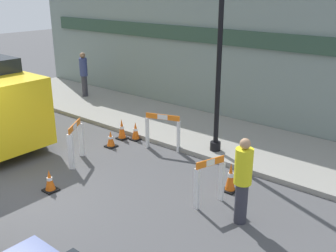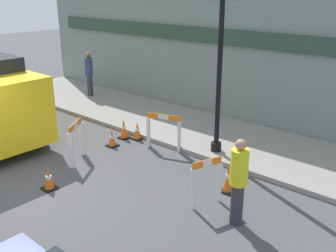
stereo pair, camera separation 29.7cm
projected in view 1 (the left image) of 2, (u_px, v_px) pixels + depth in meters
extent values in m
plane|color=#4C4C4F|center=(6.00, 202.00, 8.38)|extent=(60.00, 60.00, 0.00)
cube|color=gray|center=(181.00, 126.00, 12.78)|extent=(18.00, 3.19, 0.13)
cube|color=gray|center=(212.00, 37.00, 13.10)|extent=(18.00, 0.12, 5.50)
cube|color=#2D4738|center=(211.00, 36.00, 13.00)|extent=(16.20, 0.10, 0.50)
cylinder|color=black|center=(215.00, 146.00, 10.68)|extent=(0.29, 0.29, 0.24)
cylinder|color=black|center=(219.00, 52.00, 9.83)|extent=(0.13, 0.13, 5.33)
cube|color=white|center=(197.00, 189.00, 8.00)|extent=(0.14, 0.10, 0.89)
cube|color=white|center=(221.00, 181.00, 8.33)|extent=(0.14, 0.10, 0.89)
cube|color=orange|center=(210.00, 162.00, 7.99)|extent=(0.24, 0.69, 0.15)
cube|color=white|center=(210.00, 162.00, 7.99)|extent=(0.09, 0.21, 0.14)
cube|color=white|center=(178.00, 137.00, 10.81)|extent=(0.10, 0.14, 0.89)
cube|color=white|center=(147.00, 133.00, 11.11)|extent=(0.10, 0.14, 0.89)
cube|color=orange|center=(163.00, 117.00, 10.79)|extent=(0.94, 0.35, 0.15)
cube|color=white|center=(163.00, 117.00, 10.79)|extent=(0.29, 0.13, 0.14)
cube|color=white|center=(81.00, 140.00, 10.52)|extent=(0.14, 0.12, 0.93)
cube|color=white|center=(71.00, 152.00, 9.75)|extent=(0.14, 0.12, 0.93)
cube|color=orange|center=(74.00, 126.00, 9.96)|extent=(0.51, 0.74, 0.15)
cube|color=white|center=(74.00, 126.00, 9.96)|extent=(0.17, 0.24, 0.13)
cube|color=black|center=(136.00, 139.00, 11.80)|extent=(0.30, 0.30, 0.04)
cone|color=orange|center=(136.00, 130.00, 11.71)|extent=(0.23, 0.22, 0.51)
cylinder|color=white|center=(136.00, 130.00, 11.70)|extent=(0.13, 0.13, 0.07)
cube|color=black|center=(111.00, 146.00, 11.27)|extent=(0.30, 0.30, 0.04)
cone|color=orange|center=(111.00, 138.00, 11.19)|extent=(0.23, 0.22, 0.44)
cylinder|color=white|center=(111.00, 138.00, 11.18)|extent=(0.13, 0.13, 0.06)
cube|color=black|center=(230.00, 190.00, 8.84)|extent=(0.30, 0.30, 0.04)
cone|color=orange|center=(231.00, 176.00, 8.72)|extent=(0.22, 0.22, 0.65)
cylinder|color=white|center=(231.00, 175.00, 8.71)|extent=(0.13, 0.13, 0.09)
cube|color=black|center=(122.00, 138.00, 11.86)|extent=(0.30, 0.30, 0.04)
cone|color=orange|center=(122.00, 128.00, 11.76)|extent=(0.23, 0.22, 0.59)
cylinder|color=white|center=(122.00, 127.00, 11.75)|extent=(0.13, 0.13, 0.08)
cube|color=black|center=(51.00, 190.00, 8.84)|extent=(0.30, 0.30, 0.04)
cone|color=orange|center=(50.00, 180.00, 8.76)|extent=(0.22, 0.23, 0.47)
cylinder|color=white|center=(49.00, 179.00, 8.75)|extent=(0.13, 0.13, 0.07)
cylinder|color=#33333D|center=(241.00, 203.00, 7.54)|extent=(0.30, 0.30, 0.84)
cylinder|color=yellow|center=(244.00, 166.00, 7.29)|extent=(0.41, 0.41, 0.70)
sphere|color=tan|center=(245.00, 144.00, 7.13)|extent=(0.25, 0.25, 0.20)
cylinder|color=#33333D|center=(85.00, 86.00, 15.86)|extent=(0.26, 0.26, 0.84)
cylinder|color=navy|center=(83.00, 67.00, 15.60)|extent=(0.37, 0.37, 0.70)
sphere|color=#8E6647|center=(82.00, 55.00, 15.44)|extent=(0.26, 0.26, 0.22)
cylinder|color=black|center=(36.00, 134.00, 11.38)|extent=(0.60, 0.18, 0.60)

